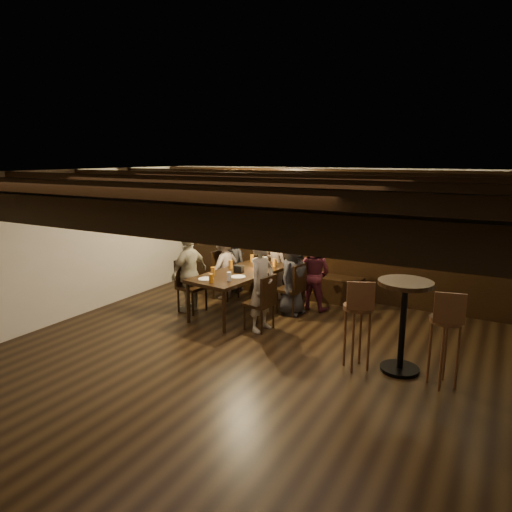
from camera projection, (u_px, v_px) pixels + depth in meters
The scene contains 27 objects.
room at pixel (287, 250), 7.55m from camera, with size 7.00×7.00×7.00m.
dining_table at pixel (241, 275), 7.63m from camera, with size 1.06×1.97×0.71m.
chair_left_near at pixel (225, 284), 8.48m from camera, with size 0.45×0.45×0.89m.
chair_left_far at pixel (191, 296), 7.77m from camera, with size 0.46×0.46×0.90m.
chair_right_near at pixel (291, 298), 7.66m from camera, with size 0.44×0.44×0.87m.
chair_right_far at pixel (260, 313), 6.95m from camera, with size 0.43×0.43×0.86m.
person_bench_left at pixel (233, 262), 8.87m from camera, with size 0.58×0.38×1.18m, color #2B2B2E.
person_bench_centre at pixel (275, 265), 8.47m from camera, with size 0.45×0.30×1.24m, color gray.
person_bench_right at pixel (314, 274), 7.83m from camera, with size 0.60×0.47×1.24m, color #521C28.
person_left_near at pixel (224, 266), 8.43m from camera, with size 0.80×0.46×1.24m, color gray.
person_left_far at pixel (189, 273), 7.70m from camera, with size 0.79×0.33×1.34m, color #9F997F.
person_right_near at pixel (293, 277), 7.56m from camera, with size 0.62×0.41×1.28m, color #252427.
person_right_far at pixel (262, 285), 6.84m from camera, with size 0.51×0.34×1.41m, color #9D9584.
pint_a at pixel (252, 258), 8.32m from camera, with size 0.07×0.07×0.14m, color #BF7219.
pint_b at pixel (275, 263), 7.98m from camera, with size 0.07×0.07×0.14m, color #BF7219.
pint_c at pixel (231, 264), 7.86m from camera, with size 0.07×0.07×0.14m, color #BF7219.
pint_d at pixel (262, 268), 7.59m from camera, with size 0.07×0.07×0.14m, color silver.
pint_e at pixel (213, 271), 7.38m from camera, with size 0.07×0.07×0.14m, color #BF7219.
pint_f at pixel (229, 276), 7.06m from camera, with size 0.07×0.07×0.14m, color silver.
pint_g at pixel (211, 278), 6.94m from camera, with size 0.07×0.07×0.14m, color #BF7219.
plate_near at pixel (206, 279), 7.15m from camera, with size 0.24×0.24×0.01m, color white.
plate_far at pixel (238, 277), 7.28m from camera, with size 0.24×0.24×0.01m, color white.
condiment_caddy at pixel (239, 269), 7.57m from camera, with size 0.15×0.10×0.12m, color black.
candle at pixel (257, 268), 7.78m from camera, with size 0.05×0.05×0.05m, color beige.
high_top_table at pixel (404, 313), 5.49m from camera, with size 0.65×0.65×1.15m.
bar_stool_left at pixel (357, 336), 5.62m from camera, with size 0.41×0.42×1.17m.
bar_stool_right at pixel (444, 351), 5.18m from camera, with size 0.38×0.40×1.17m.
Camera 1 is at (2.89, -4.48, 2.59)m, focal length 32.00 mm.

